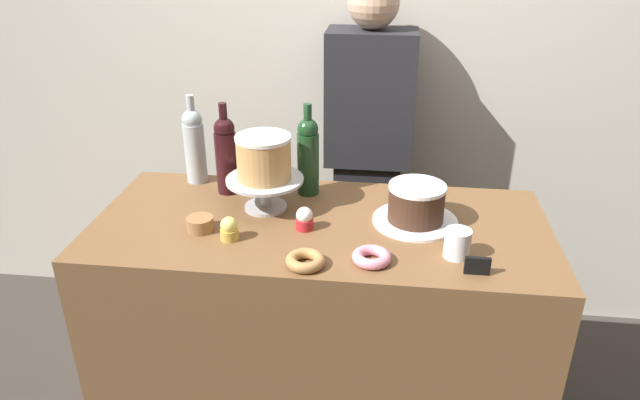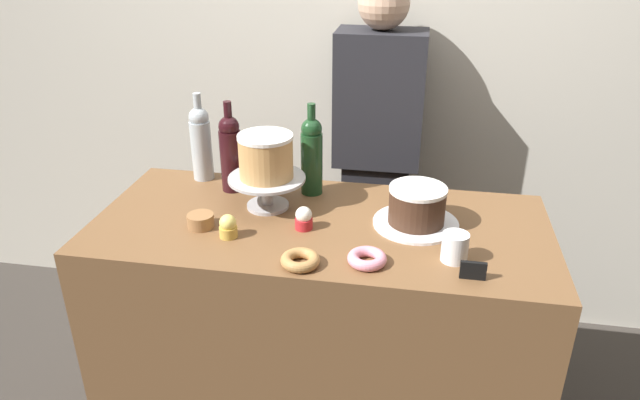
{
  "view_description": "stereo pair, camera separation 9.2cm",
  "coord_description": "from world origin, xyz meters",
  "px_view_note": "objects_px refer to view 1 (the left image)",
  "views": [
    {
      "loc": [
        0.2,
        -1.64,
        1.8
      ],
      "look_at": [
        0.0,
        0.0,
        0.99
      ],
      "focal_mm": 32.82,
      "sensor_mm": 36.0,
      "label": 1
    },
    {
      "loc": [
        0.29,
        -1.63,
        1.8
      ],
      "look_at": [
        0.0,
        0.0,
        0.99
      ],
      "focal_mm": 32.82,
      "sensor_mm": 36.0,
      "label": 2
    }
  ],
  "objects_px": {
    "cupcake_vanilla": "(304,219)",
    "donut_maple": "(305,261)",
    "wine_bottle_dark_red": "(226,154)",
    "cake_stand_pedestal": "(265,188)",
    "wine_bottle_green": "(308,155)",
    "cupcake_lemon": "(229,229)",
    "price_sign_chalkboard": "(477,266)",
    "wine_bottle_clear": "(194,144)",
    "white_layer_cake": "(264,157)",
    "cookie_stack": "(200,224)",
    "donut_pink": "(372,257)",
    "chocolate_round_cake": "(416,202)",
    "barista_figure": "(368,163)",
    "coffee_cup_ceramic": "(457,243)"
  },
  "relations": [
    {
      "from": "donut_maple",
      "to": "price_sign_chalkboard",
      "type": "xyz_separation_m",
      "value": [
        0.47,
        0.01,
        0.01
      ]
    },
    {
      "from": "cake_stand_pedestal",
      "to": "coffee_cup_ceramic",
      "type": "distance_m",
      "value": 0.65
    },
    {
      "from": "donut_pink",
      "to": "white_layer_cake",
      "type": "bearing_deg",
      "value": 140.82
    },
    {
      "from": "wine_bottle_green",
      "to": "donut_maple",
      "type": "relative_size",
      "value": 2.91
    },
    {
      "from": "wine_bottle_clear",
      "to": "wine_bottle_dark_red",
      "type": "xyz_separation_m",
      "value": [
        0.14,
        -0.08,
        0.0
      ]
    },
    {
      "from": "cupcake_vanilla",
      "to": "cookie_stack",
      "type": "bearing_deg",
      "value": -171.54
    },
    {
      "from": "wine_bottle_green",
      "to": "donut_pink",
      "type": "distance_m",
      "value": 0.52
    },
    {
      "from": "chocolate_round_cake",
      "to": "cake_stand_pedestal",
      "type": "bearing_deg",
      "value": 175.37
    },
    {
      "from": "coffee_cup_ceramic",
      "to": "barista_figure",
      "type": "xyz_separation_m",
      "value": [
        -0.29,
        0.87,
        -0.12
      ]
    },
    {
      "from": "wine_bottle_dark_red",
      "to": "donut_maple",
      "type": "height_order",
      "value": "wine_bottle_dark_red"
    },
    {
      "from": "white_layer_cake",
      "to": "cookie_stack",
      "type": "height_order",
      "value": "white_layer_cake"
    },
    {
      "from": "chocolate_round_cake",
      "to": "cupcake_vanilla",
      "type": "height_order",
      "value": "chocolate_round_cake"
    },
    {
      "from": "chocolate_round_cake",
      "to": "barista_figure",
      "type": "relative_size",
      "value": 0.11
    },
    {
      "from": "cupcake_vanilla",
      "to": "donut_maple",
      "type": "relative_size",
      "value": 0.66
    },
    {
      "from": "cake_stand_pedestal",
      "to": "cupcake_vanilla",
      "type": "height_order",
      "value": "cake_stand_pedestal"
    },
    {
      "from": "cake_stand_pedestal",
      "to": "cupcake_lemon",
      "type": "height_order",
      "value": "cake_stand_pedestal"
    },
    {
      "from": "cupcake_lemon",
      "to": "coffee_cup_ceramic",
      "type": "xyz_separation_m",
      "value": [
        0.68,
        -0.02,
        0.01
      ]
    },
    {
      "from": "cupcake_lemon",
      "to": "white_layer_cake",
      "type": "bearing_deg",
      "value": 73.07
    },
    {
      "from": "coffee_cup_ceramic",
      "to": "donut_pink",
      "type": "bearing_deg",
      "value": -165.85
    },
    {
      "from": "wine_bottle_green",
      "to": "donut_maple",
      "type": "bearing_deg",
      "value": -83.07
    },
    {
      "from": "wine_bottle_dark_red",
      "to": "cookie_stack",
      "type": "distance_m",
      "value": 0.32
    },
    {
      "from": "cupcake_vanilla",
      "to": "wine_bottle_green",
      "type": "bearing_deg",
      "value": 95.4
    },
    {
      "from": "chocolate_round_cake",
      "to": "wine_bottle_green",
      "type": "height_order",
      "value": "wine_bottle_green"
    },
    {
      "from": "wine_bottle_dark_red",
      "to": "barista_figure",
      "type": "bearing_deg",
      "value": 47.15
    },
    {
      "from": "chocolate_round_cake",
      "to": "wine_bottle_clear",
      "type": "xyz_separation_m",
      "value": [
        -0.79,
        0.23,
        0.07
      ]
    },
    {
      "from": "wine_bottle_clear",
      "to": "cookie_stack",
      "type": "height_order",
      "value": "wine_bottle_clear"
    },
    {
      "from": "white_layer_cake",
      "to": "cookie_stack",
      "type": "relative_size",
      "value": 2.15
    },
    {
      "from": "wine_bottle_dark_red",
      "to": "donut_pink",
      "type": "distance_m",
      "value": 0.68
    },
    {
      "from": "donut_maple",
      "to": "wine_bottle_green",
      "type": "bearing_deg",
      "value": 96.93
    },
    {
      "from": "price_sign_chalkboard",
      "to": "coffee_cup_ceramic",
      "type": "height_order",
      "value": "coffee_cup_ceramic"
    },
    {
      "from": "chocolate_round_cake",
      "to": "donut_pink",
      "type": "height_order",
      "value": "chocolate_round_cake"
    },
    {
      "from": "wine_bottle_clear",
      "to": "barista_figure",
      "type": "bearing_deg",
      "value": 35.26
    },
    {
      "from": "donut_maple",
      "to": "cookie_stack",
      "type": "bearing_deg",
      "value": 155.02
    },
    {
      "from": "coffee_cup_ceramic",
      "to": "wine_bottle_dark_red",
      "type": "bearing_deg",
      "value": 155.25
    },
    {
      "from": "price_sign_chalkboard",
      "to": "cookie_stack",
      "type": "bearing_deg",
      "value": 169.65
    },
    {
      "from": "wine_bottle_clear",
      "to": "cookie_stack",
      "type": "relative_size",
      "value": 3.87
    },
    {
      "from": "cake_stand_pedestal",
      "to": "wine_bottle_green",
      "type": "relative_size",
      "value": 0.79
    },
    {
      "from": "donut_pink",
      "to": "wine_bottle_green",
      "type": "bearing_deg",
      "value": 118.86
    },
    {
      "from": "cupcake_lemon",
      "to": "coffee_cup_ceramic",
      "type": "distance_m",
      "value": 0.68
    },
    {
      "from": "chocolate_round_cake",
      "to": "white_layer_cake",
      "type": "bearing_deg",
      "value": 175.37
    },
    {
      "from": "wine_bottle_clear",
      "to": "cupcake_vanilla",
      "type": "relative_size",
      "value": 4.38
    },
    {
      "from": "barista_figure",
      "to": "wine_bottle_green",
      "type": "bearing_deg",
      "value": -111.34
    },
    {
      "from": "cupcake_lemon",
      "to": "price_sign_chalkboard",
      "type": "height_order",
      "value": "cupcake_lemon"
    },
    {
      "from": "wine_bottle_dark_red",
      "to": "cake_stand_pedestal",
      "type": "bearing_deg",
      "value": -36.11
    },
    {
      "from": "chocolate_round_cake",
      "to": "wine_bottle_dark_red",
      "type": "xyz_separation_m",
      "value": [
        -0.65,
        0.16,
        0.07
      ]
    },
    {
      "from": "cookie_stack",
      "to": "price_sign_chalkboard",
      "type": "distance_m",
      "value": 0.84
    },
    {
      "from": "cookie_stack",
      "to": "wine_bottle_clear",
      "type": "bearing_deg",
      "value": 108.79
    },
    {
      "from": "wine_bottle_dark_red",
      "to": "wine_bottle_green",
      "type": "height_order",
      "value": "same"
    },
    {
      "from": "cupcake_vanilla",
      "to": "chocolate_round_cake",
      "type": "bearing_deg",
      "value": 14.08
    },
    {
      "from": "barista_figure",
      "to": "chocolate_round_cake",
      "type": "bearing_deg",
      "value": -74.88
    }
  ]
}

